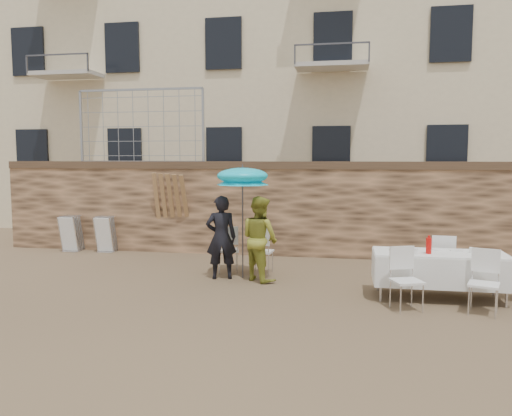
% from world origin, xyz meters
% --- Properties ---
extents(ground, '(80.00, 80.00, 0.00)m').
position_xyz_m(ground, '(0.00, 0.00, 0.00)').
color(ground, brown).
rests_on(ground, ground).
extents(stone_wall, '(13.00, 0.50, 2.20)m').
position_xyz_m(stone_wall, '(0.00, 5.00, 1.10)').
color(stone_wall, brown).
rests_on(stone_wall, ground).
extents(apartment_building, '(20.00, 8.00, 15.00)m').
position_xyz_m(apartment_building, '(0.00, 12.00, 7.50)').
color(apartment_building, beige).
rests_on(apartment_building, ground).
extents(chain_link_fence, '(3.20, 0.06, 1.80)m').
position_xyz_m(chain_link_fence, '(-3.00, 5.00, 3.10)').
color(chain_link_fence, gray).
rests_on(chain_link_fence, stone_wall).
extents(man_suit, '(0.67, 0.53, 1.61)m').
position_xyz_m(man_suit, '(-0.31, 2.39, 0.80)').
color(man_suit, black).
rests_on(man_suit, ground).
extents(woman_dress, '(0.99, 0.97, 1.61)m').
position_xyz_m(woman_dress, '(0.44, 2.39, 0.80)').
color(woman_dress, gold).
rests_on(woman_dress, ground).
extents(umbrella, '(1.02, 1.02, 2.03)m').
position_xyz_m(umbrella, '(0.09, 2.49, 1.91)').
color(umbrella, '#3F3F44').
rests_on(umbrella, ground).
extents(couple_chair_left, '(0.59, 0.59, 0.96)m').
position_xyz_m(couple_chair_left, '(-0.31, 2.94, 0.48)').
color(couple_chair_left, white).
rests_on(couple_chair_left, ground).
extents(couple_chair_right, '(0.52, 0.52, 0.96)m').
position_xyz_m(couple_chair_right, '(0.39, 2.94, 0.48)').
color(couple_chair_right, white).
rests_on(couple_chair_right, ground).
extents(banquet_table, '(2.10, 0.85, 0.78)m').
position_xyz_m(banquet_table, '(3.56, 1.66, 0.73)').
color(banquet_table, silver).
rests_on(banquet_table, ground).
extents(soda_bottle, '(0.09, 0.09, 0.26)m').
position_xyz_m(soda_bottle, '(3.36, 1.51, 0.91)').
color(soda_bottle, red).
rests_on(soda_bottle, banquet_table).
extents(table_chair_front_left, '(0.62, 0.62, 0.96)m').
position_xyz_m(table_chair_front_left, '(2.96, 0.91, 0.48)').
color(table_chair_front_left, white).
rests_on(table_chair_front_left, ground).
extents(table_chair_front_right, '(0.61, 0.61, 0.96)m').
position_xyz_m(table_chair_front_right, '(4.06, 0.91, 0.48)').
color(table_chair_front_right, white).
rests_on(table_chair_front_right, ground).
extents(table_chair_back, '(0.53, 0.53, 0.96)m').
position_xyz_m(table_chair_back, '(3.76, 2.46, 0.48)').
color(table_chair_back, white).
rests_on(table_chair_back, ground).
extents(chair_stack_left, '(0.46, 0.47, 0.92)m').
position_xyz_m(chair_stack_left, '(-4.68, 4.66, 0.46)').
color(chair_stack_left, white).
rests_on(chair_stack_left, ground).
extents(chair_stack_right, '(0.46, 0.40, 0.92)m').
position_xyz_m(chair_stack_right, '(-3.78, 4.66, 0.46)').
color(chair_stack_right, white).
rests_on(chair_stack_right, ground).
extents(wood_planks, '(0.70, 0.20, 2.00)m').
position_xyz_m(wood_planks, '(-2.18, 4.73, 1.00)').
color(wood_planks, '#A37749').
rests_on(wood_planks, ground).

